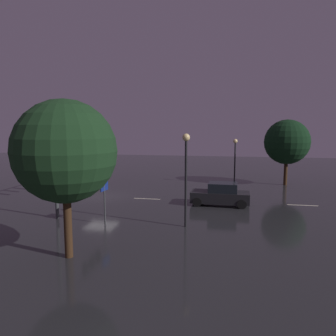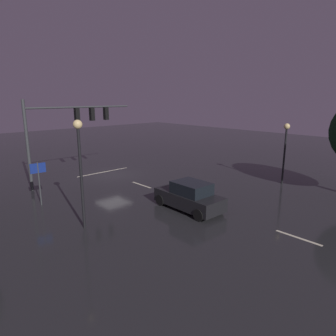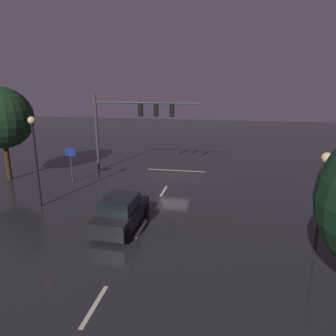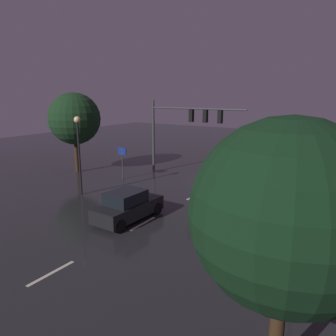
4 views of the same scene
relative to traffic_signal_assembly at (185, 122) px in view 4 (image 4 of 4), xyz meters
The scene contains 12 objects.
ground_plane 5.70m from the traffic_signal_assembly, behind, with size 80.00×80.00×0.00m, color #232326.
traffic_signal_assembly is the anchor object (origin of this frame).
lane_dash_far 7.13m from the traffic_signal_assembly, 128.05° to the left, with size 2.20×0.16×0.01m, color beige.
lane_dash_mid 11.77m from the traffic_signal_assembly, 108.09° to the left, with size 2.20×0.16×0.01m, color beige.
lane_dash_near 17.26m from the traffic_signal_assembly, 101.67° to the left, with size 2.20×0.16×0.01m, color beige.
stop_bar 5.82m from the traffic_signal_assembly, 160.61° to the right, with size 5.00×0.16×0.01m, color beige.
car_approaching 11.17m from the traffic_signal_assembly, 102.63° to the left, with size 2.02×4.42×1.70m.
street_lamp_left_kerb 16.26m from the traffic_signal_assembly, 135.42° to the left, with size 0.44×0.44×4.61m.
street_lamp_right_kerb 9.11m from the traffic_signal_assembly, 67.41° to the left, with size 0.44×0.44×5.46m.
route_sign 5.84m from the traffic_signal_assembly, 42.54° to the left, with size 0.90×0.14×2.69m.
tree_left_near 20.39m from the traffic_signal_assembly, 126.44° to the left, with size 4.44×4.44×6.55m.
tree_right_near 9.71m from the traffic_signal_assembly, 23.06° to the left, with size 4.52×4.52×7.05m.
Camera 4 is at (-10.26, 23.35, 6.99)m, focal length 35.05 mm.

